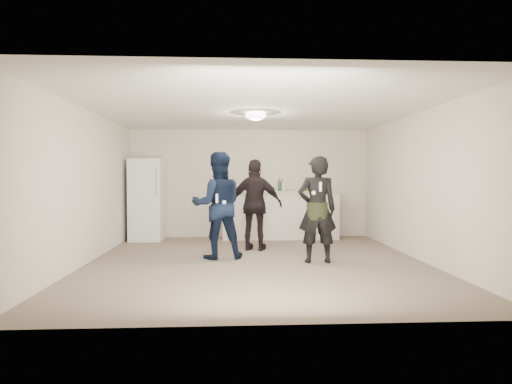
{
  "coord_description": "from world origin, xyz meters",
  "views": [
    {
      "loc": [
        -0.38,
        -6.98,
        1.4
      ],
      "look_at": [
        0.0,
        0.2,
        1.15
      ],
      "focal_mm": 30.0,
      "sensor_mm": 36.0,
      "label": 1
    }
  ],
  "objects_px": {
    "shaker": "(261,187)",
    "man": "(218,205)",
    "fridge": "(147,200)",
    "spectator": "(256,205)",
    "woman": "(317,209)",
    "counter": "(280,216)"
  },
  "relations": [
    {
      "from": "shaker",
      "to": "man",
      "type": "distance_m",
      "value": 2.44
    },
    {
      "from": "fridge",
      "to": "spectator",
      "type": "distance_m",
      "value": 2.76
    },
    {
      "from": "woman",
      "to": "spectator",
      "type": "height_order",
      "value": "same"
    },
    {
      "from": "counter",
      "to": "fridge",
      "type": "xyz_separation_m",
      "value": [
        -2.98,
        -0.07,
        0.38
      ]
    },
    {
      "from": "fridge",
      "to": "man",
      "type": "bearing_deg",
      "value": -53.51
    },
    {
      "from": "fridge",
      "to": "spectator",
      "type": "height_order",
      "value": "fridge"
    },
    {
      "from": "man",
      "to": "fridge",
      "type": "bearing_deg",
      "value": -62.04
    },
    {
      "from": "counter",
      "to": "woman",
      "type": "distance_m",
      "value": 2.79
    },
    {
      "from": "counter",
      "to": "fridge",
      "type": "relative_size",
      "value": 1.44
    },
    {
      "from": "man",
      "to": "spectator",
      "type": "relative_size",
      "value": 1.05
    },
    {
      "from": "counter",
      "to": "shaker",
      "type": "height_order",
      "value": "shaker"
    },
    {
      "from": "man",
      "to": "counter",
      "type": "bearing_deg",
      "value": -128.69
    },
    {
      "from": "shaker",
      "to": "woman",
      "type": "bearing_deg",
      "value": -74.75
    },
    {
      "from": "fridge",
      "to": "shaker",
      "type": "height_order",
      "value": "fridge"
    },
    {
      "from": "fridge",
      "to": "counter",
      "type": "bearing_deg",
      "value": 1.34
    },
    {
      "from": "spectator",
      "to": "fridge",
      "type": "bearing_deg",
      "value": -16.19
    },
    {
      "from": "fridge",
      "to": "man",
      "type": "height_order",
      "value": "man"
    },
    {
      "from": "fridge",
      "to": "shaker",
      "type": "distance_m",
      "value": 2.57
    },
    {
      "from": "shaker",
      "to": "spectator",
      "type": "height_order",
      "value": "spectator"
    },
    {
      "from": "man",
      "to": "woman",
      "type": "xyz_separation_m",
      "value": [
        1.64,
        -0.45,
        -0.04
      ]
    },
    {
      "from": "shaker",
      "to": "woman",
      "type": "distance_m",
      "value": 2.82
    },
    {
      "from": "shaker",
      "to": "man",
      "type": "xyz_separation_m",
      "value": [
        -0.9,
        -2.25,
        -0.26
      ]
    }
  ]
}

